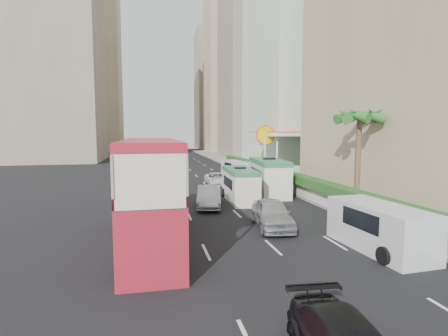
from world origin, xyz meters
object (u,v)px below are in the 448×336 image
object	(u,v)px
car_silver_lane_a	(209,207)
panel_van_far	(235,168)
minibus_near	(240,185)
double_decker_bus	(151,192)
van_asset	(217,185)
panel_van_near	(379,227)
shell_station	(284,154)
minibus_far	(269,177)
palm_tree	(358,162)
car_silver_lane_b	(272,228)

from	to	relation	value
car_silver_lane_a	panel_van_far	distance (m)	18.67
minibus_near	double_decker_bus	bearing A→B (deg)	-124.05
car_silver_lane_a	minibus_near	world-z (taller)	minibus_near
minibus_near	panel_van_far	distance (m)	16.08
double_decker_bus	car_silver_lane_a	xyz separation A→B (m)	(4.11, 7.44, -2.53)
double_decker_bus	van_asset	bearing A→B (deg)	69.46
panel_van_near	shell_station	world-z (taller)	shell_station
car_silver_lane_a	minibus_far	bearing A→B (deg)	45.81
double_decker_bus	panel_van_near	world-z (taller)	double_decker_bus
double_decker_bus	minibus_far	size ratio (longest dim) A/B	1.59
double_decker_bus	shell_station	size ratio (longest dim) A/B	1.38
double_decker_bus	van_asset	xyz separation A→B (m)	(6.73, 17.96, -2.53)
minibus_far	palm_tree	world-z (taller)	palm_tree
car_silver_lane_a	panel_van_near	bearing A→B (deg)	-50.39
car_silver_lane_a	van_asset	world-z (taller)	car_silver_lane_a
double_decker_bus	panel_van_far	size ratio (longest dim) A/B	2.35
panel_van_far	car_silver_lane_b	bearing A→B (deg)	-108.27
car_silver_lane_a	panel_van_near	xyz separation A→B (m)	(6.14, -10.76, 1.05)
double_decker_bus	minibus_near	size ratio (longest dim) A/B	1.90
car_silver_lane_b	palm_tree	size ratio (longest dim) A/B	0.74
van_asset	minibus_near	xyz separation A→B (m)	(0.18, -8.65, 1.29)
palm_tree	panel_van_near	bearing A→B (deg)	-115.89
car_silver_lane_a	shell_station	distance (m)	19.77
car_silver_lane_a	car_silver_lane_b	size ratio (longest dim) A/B	0.99
double_decker_bus	van_asset	world-z (taller)	double_decker_bus
minibus_far	panel_van_near	size ratio (longest dim) A/B	1.31
double_decker_bus	palm_tree	distance (m)	14.39
minibus_near	panel_van_far	bearing A→B (deg)	80.22
minibus_near	panel_van_near	size ratio (longest dim) A/B	1.10
palm_tree	minibus_near	bearing A→B (deg)	142.40
car_silver_lane_b	panel_van_far	xyz separation A→B (m)	(3.60, 23.72, 0.94)
van_asset	shell_station	world-z (taller)	shell_station
car_silver_lane_b	van_asset	xyz separation A→B (m)	(0.00, 16.66, 0.00)
car_silver_lane_a	palm_tree	world-z (taller)	palm_tree
panel_van_near	shell_station	bearing A→B (deg)	74.01
car_silver_lane_b	palm_tree	bearing A→B (deg)	28.57
van_asset	minibus_far	size ratio (longest dim) A/B	0.65
minibus_far	panel_van_near	bearing A→B (deg)	-83.69
car_silver_lane_b	van_asset	bearing A→B (deg)	97.66
double_decker_bus	minibus_near	distance (m)	11.66
double_decker_bus	palm_tree	size ratio (longest dim) A/B	1.72
panel_van_far	minibus_near	bearing A→B (deg)	-111.93
van_asset	panel_van_far	world-z (taller)	panel_van_far
panel_van_near	palm_tree	bearing A→B (deg)	60.45
van_asset	double_decker_bus	bearing A→B (deg)	-111.13
double_decker_bus	panel_van_far	bearing A→B (deg)	67.57
car_silver_lane_b	palm_tree	distance (m)	8.29
shell_station	double_decker_bus	bearing A→B (deg)	-124.82
minibus_near	minibus_far	size ratio (longest dim) A/B	0.84
panel_van_far	shell_station	bearing A→B (deg)	-29.24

